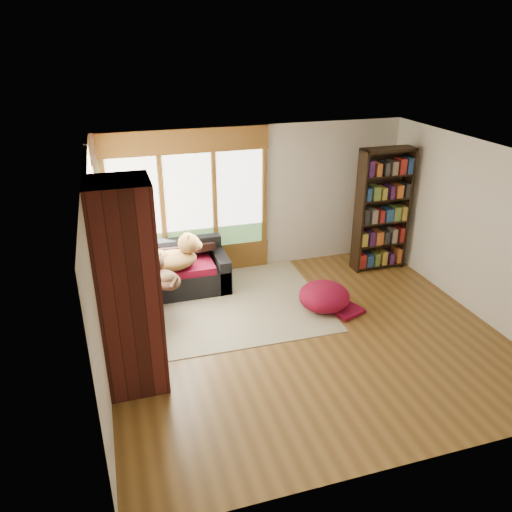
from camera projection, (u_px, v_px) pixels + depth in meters
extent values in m
plane|color=brown|center=(306.00, 335.00, 7.23)|extent=(5.50, 5.50, 0.00)
plane|color=white|center=(314.00, 157.00, 6.16)|extent=(5.50, 5.50, 0.00)
cube|color=silver|center=(256.00, 199.00, 8.88)|extent=(5.50, 0.04, 2.60)
cube|color=silver|center=(416.00, 360.00, 4.51)|extent=(5.50, 0.04, 2.60)
cube|color=silver|center=(97.00, 280.00, 5.96)|extent=(0.04, 5.00, 2.60)
cube|color=silver|center=(481.00, 232.00, 7.42)|extent=(0.04, 5.00, 2.60)
cube|color=brown|center=(189.00, 203.00, 8.51)|extent=(2.82, 0.10, 1.90)
cube|color=white|center=(189.00, 203.00, 8.51)|extent=(2.54, 0.09, 1.62)
cube|color=brown|center=(97.00, 240.00, 7.00)|extent=(0.10, 2.62, 1.90)
cube|color=white|center=(97.00, 240.00, 7.00)|extent=(0.09, 2.36, 1.62)
cube|color=#647C4C|center=(95.00, 195.00, 7.57)|extent=(0.03, 0.72, 0.90)
cube|color=#471914|center=(129.00, 290.00, 5.75)|extent=(0.70, 0.70, 2.60)
cube|color=black|center=(171.00, 277.00, 8.49)|extent=(2.20, 0.90, 0.42)
cube|color=black|center=(166.00, 247.00, 8.63)|extent=(2.20, 0.20, 0.38)
cube|color=black|center=(228.00, 265.00, 8.72)|extent=(0.20, 0.90, 0.60)
cube|color=maroon|center=(165.00, 266.00, 8.25)|extent=(1.90, 0.66, 0.12)
cube|color=black|center=(135.00, 300.00, 7.75)|extent=(0.90, 2.20, 0.42)
cube|color=black|center=(109.00, 280.00, 7.50)|extent=(0.20, 2.20, 0.38)
cube|color=black|center=(140.00, 328.00, 6.84)|extent=(0.90, 0.20, 0.60)
cube|color=maroon|center=(143.00, 294.00, 7.37)|extent=(0.66, 1.20, 0.12)
cube|color=maroon|center=(138.00, 268.00, 8.20)|extent=(0.66, 0.66, 0.12)
cube|color=beige|center=(215.00, 305.00, 8.02)|extent=(3.46, 2.67, 0.01)
cube|color=black|center=(405.00, 208.00, 9.01)|extent=(0.04, 0.32, 2.23)
cube|color=black|center=(359.00, 213.00, 8.77)|extent=(0.04, 0.32, 2.23)
cube|color=black|center=(378.00, 208.00, 9.02)|extent=(0.95, 0.02, 2.23)
cube|color=black|center=(376.00, 264.00, 9.32)|extent=(0.87, 0.30, 0.03)
cube|color=black|center=(379.00, 243.00, 9.15)|extent=(0.87, 0.30, 0.03)
cube|color=black|center=(381.00, 221.00, 8.97)|extent=(0.87, 0.30, 0.03)
cube|color=black|center=(383.00, 198.00, 8.80)|extent=(0.87, 0.30, 0.03)
cube|color=black|center=(386.00, 175.00, 8.62)|extent=(0.87, 0.30, 0.03)
cube|color=black|center=(389.00, 150.00, 8.45)|extent=(0.87, 0.30, 0.03)
cube|color=#726659|center=(383.00, 211.00, 8.87)|extent=(0.83, 0.24, 2.07)
ellipsoid|color=maroon|center=(324.00, 296.00, 7.84)|extent=(1.04, 1.04, 0.43)
ellipsoid|color=olive|center=(170.00, 256.00, 7.94)|extent=(0.91, 0.64, 0.29)
sphere|color=olive|center=(189.00, 246.00, 7.99)|extent=(0.38, 0.38, 0.35)
cone|color=olive|center=(185.00, 238.00, 7.91)|extent=(0.14, 0.14, 0.15)
ellipsoid|color=#362317|center=(164.00, 276.00, 7.41)|extent=(0.64, 0.76, 0.22)
sphere|color=#362317|center=(156.00, 265.00, 7.54)|extent=(0.34, 0.34, 0.26)
cone|color=#362317|center=(157.00, 259.00, 7.46)|extent=(0.13, 0.13, 0.11)
cube|color=black|center=(207.00, 237.00, 8.63)|extent=(0.45, 0.12, 0.45)
cube|color=black|center=(173.00, 241.00, 8.47)|extent=(0.45, 0.12, 0.45)
cube|color=black|center=(118.00, 259.00, 7.82)|extent=(0.45, 0.12, 0.45)
cube|color=black|center=(121.00, 290.00, 6.86)|extent=(0.45, 0.12, 0.45)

